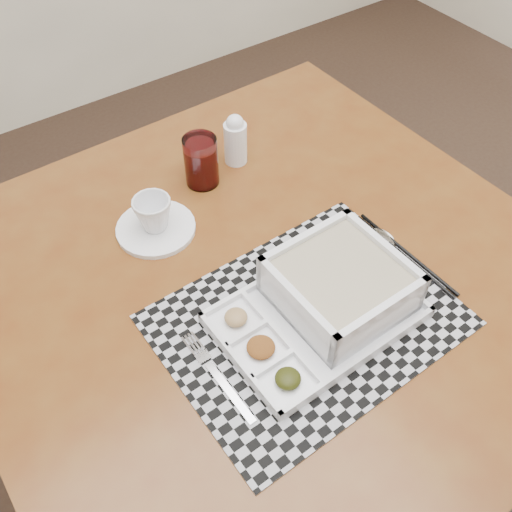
{
  "coord_description": "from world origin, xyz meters",
  "views": [
    {
      "loc": [
        -0.24,
        0.14,
        1.54
      ],
      "look_at": [
        0.11,
        0.64,
        0.85
      ],
      "focal_mm": 40.0,
      "sensor_mm": 36.0,
      "label": 1
    }
  ],
  "objects_px": {
    "dining_table": "(268,298)",
    "serving_tray": "(333,294)",
    "juice_glass": "(201,163)",
    "creamer_bottle": "(235,140)",
    "cup": "(153,214)"
  },
  "relations": [
    {
      "from": "dining_table",
      "to": "serving_tray",
      "type": "bearing_deg",
      "value": -72.51
    },
    {
      "from": "dining_table",
      "to": "juice_glass",
      "type": "relative_size",
      "value": 9.79
    },
    {
      "from": "cup",
      "to": "juice_glass",
      "type": "bearing_deg",
      "value": 20.74
    },
    {
      "from": "cup",
      "to": "juice_glass",
      "type": "height_order",
      "value": "juice_glass"
    },
    {
      "from": "dining_table",
      "to": "creamer_bottle",
      "type": "relative_size",
      "value": 9.13
    },
    {
      "from": "cup",
      "to": "juice_glass",
      "type": "xyz_separation_m",
      "value": [
        0.15,
        0.07,
        0.01
      ]
    },
    {
      "from": "creamer_bottle",
      "to": "cup",
      "type": "bearing_deg",
      "value": -160.19
    },
    {
      "from": "serving_tray",
      "to": "creamer_bottle",
      "type": "distance_m",
      "value": 0.42
    },
    {
      "from": "dining_table",
      "to": "serving_tray",
      "type": "distance_m",
      "value": 0.18
    },
    {
      "from": "juice_glass",
      "to": "creamer_bottle",
      "type": "bearing_deg",
      "value": 10.52
    },
    {
      "from": "dining_table",
      "to": "juice_glass",
      "type": "xyz_separation_m",
      "value": [
        0.03,
        0.27,
        0.13
      ]
    },
    {
      "from": "serving_tray",
      "to": "creamer_bottle",
      "type": "xyz_separation_m",
      "value": [
        0.08,
        0.41,
        0.02
      ]
    },
    {
      "from": "serving_tray",
      "to": "juice_glass",
      "type": "bearing_deg",
      "value": 91.31
    },
    {
      "from": "dining_table",
      "to": "juice_glass",
      "type": "height_order",
      "value": "juice_glass"
    },
    {
      "from": "creamer_bottle",
      "to": "juice_glass",
      "type": "bearing_deg",
      "value": -169.48
    }
  ]
}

